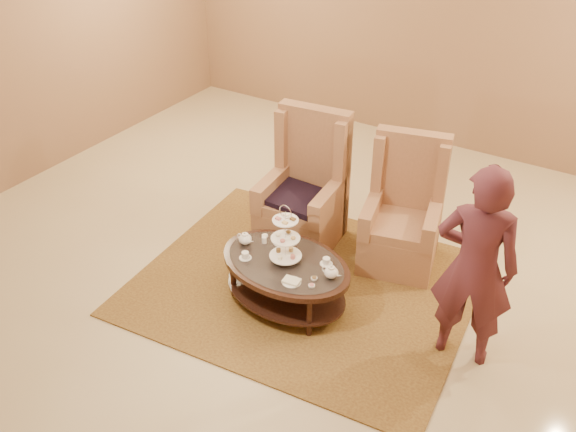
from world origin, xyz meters
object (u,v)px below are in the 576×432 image
Objects in this scene: armchair_right at (402,221)px; person at (475,267)px; tea_table at (286,269)px; armchair_left at (305,199)px.

armchair_right is 0.74× the size of person.
armchair_left reaches higher than tea_table.
armchair_left is 1.03m from armchair_right.
tea_table is 0.76× the size of person.
person reaches higher than tea_table.
armchair_right is 1.46m from person.
armchair_left is at bearing 117.57° from tea_table.
armchair_right is at bearing 69.05° from tea_table.
tea_table is 1.69m from person.
tea_table is 1.10m from armchair_left.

